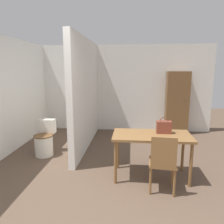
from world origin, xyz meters
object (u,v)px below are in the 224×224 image
object	(u,v)px
toilet	(45,141)
handbag	(164,127)
wooden_cabinet	(177,103)
wooden_chair	(163,161)
dining_table	(152,139)

from	to	relation	value
toilet	handbag	distance (m)	2.56
wooden_cabinet	wooden_chair	bearing A→B (deg)	-104.32
wooden_chair	wooden_cabinet	distance (m)	3.27
handbag	wooden_cabinet	bearing A→B (deg)	74.29
handbag	wooden_chair	bearing A→B (deg)	-97.64
handbag	wooden_cabinet	world-z (taller)	wooden_cabinet
dining_table	wooden_cabinet	size ratio (longest dim) A/B	0.74
dining_table	toilet	bearing A→B (deg)	160.04
toilet	handbag	size ratio (longest dim) A/B	2.62
dining_table	handbag	xyz separation A→B (m)	(0.20, 0.09, 0.19)
dining_table	handbag	world-z (taller)	handbag
dining_table	toilet	size ratio (longest dim) A/B	1.77
wooden_chair	wooden_cabinet	xyz separation A→B (m)	(0.80, 3.15, 0.39)
wooden_chair	toilet	world-z (taller)	wooden_chair
dining_table	wooden_chair	bearing A→B (deg)	-74.58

